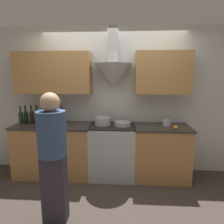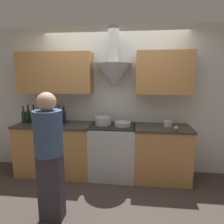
{
  "view_description": "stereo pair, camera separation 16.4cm",
  "coord_description": "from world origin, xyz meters",
  "px_view_note": "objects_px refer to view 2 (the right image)",
  "views": [
    {
      "loc": [
        0.2,
        -2.96,
        1.75
      ],
      "look_at": [
        0.0,
        0.23,
        1.17
      ],
      "focal_mm": 32.0,
      "sensor_mm": 36.0,
      "label": 1
    },
    {
      "loc": [
        0.37,
        -2.95,
        1.75
      ],
      "look_at": [
        0.0,
        0.23,
        1.17
      ],
      "focal_mm": 32.0,
      "sensor_mm": 36.0,
      "label": 2
    }
  ],
  "objects_px": {
    "saucepan": "(168,124)",
    "person_foreground_left": "(49,152)",
    "wine_bottle_8": "(64,116)",
    "mixing_bowl": "(123,124)",
    "wine_bottle_0": "(24,116)",
    "wine_bottle_3": "(39,115)",
    "wine_bottle_5": "(50,116)",
    "wine_bottle_4": "(45,115)",
    "wine_bottle_6": "(55,115)",
    "orange_fruit": "(176,128)",
    "stock_pot": "(103,121)",
    "wine_bottle_7": "(59,116)",
    "wine_bottle_1": "(28,116)",
    "wine_bottle_2": "(34,116)",
    "stove_range": "(113,151)"
  },
  "relations": [
    {
      "from": "wine_bottle_1",
      "to": "wine_bottle_4",
      "type": "xyz_separation_m",
      "value": [
        0.31,
        -0.01,
        0.01
      ]
    },
    {
      "from": "wine_bottle_4",
      "to": "wine_bottle_5",
      "type": "bearing_deg",
      "value": 12.85
    },
    {
      "from": "wine_bottle_5",
      "to": "wine_bottle_0",
      "type": "bearing_deg",
      "value": -177.69
    },
    {
      "from": "wine_bottle_6",
      "to": "orange_fruit",
      "type": "relative_size",
      "value": 4.71
    },
    {
      "from": "wine_bottle_5",
      "to": "stock_pot",
      "type": "xyz_separation_m",
      "value": [
        0.96,
        -0.01,
        -0.06
      ]
    },
    {
      "from": "wine_bottle_5",
      "to": "saucepan",
      "type": "height_order",
      "value": "wine_bottle_5"
    },
    {
      "from": "wine_bottle_1",
      "to": "stock_pot",
      "type": "relative_size",
      "value": 1.2
    },
    {
      "from": "wine_bottle_4",
      "to": "wine_bottle_6",
      "type": "bearing_deg",
      "value": 7.36
    },
    {
      "from": "wine_bottle_5",
      "to": "wine_bottle_6",
      "type": "bearing_deg",
      "value": 1.35
    },
    {
      "from": "wine_bottle_0",
      "to": "stock_pot",
      "type": "bearing_deg",
      "value": 0.25
    },
    {
      "from": "wine_bottle_0",
      "to": "wine_bottle_7",
      "type": "bearing_deg",
      "value": 0.27
    },
    {
      "from": "wine_bottle_4",
      "to": "mixing_bowl",
      "type": "xyz_separation_m",
      "value": [
        1.39,
        -0.04,
        -0.11
      ]
    },
    {
      "from": "wine_bottle_1",
      "to": "mixing_bowl",
      "type": "bearing_deg",
      "value": -1.54
    },
    {
      "from": "wine_bottle_8",
      "to": "mixing_bowl",
      "type": "bearing_deg",
      "value": -2.79
    },
    {
      "from": "mixing_bowl",
      "to": "stock_pot",
      "type": "bearing_deg",
      "value": 172.12
    },
    {
      "from": "wine_bottle_8",
      "to": "saucepan",
      "type": "height_order",
      "value": "wine_bottle_8"
    },
    {
      "from": "stove_range",
      "to": "wine_bottle_1",
      "type": "xyz_separation_m",
      "value": [
        -1.53,
        0.03,
        0.58
      ]
    },
    {
      "from": "wine_bottle_7",
      "to": "stock_pot",
      "type": "distance_m",
      "value": 0.78
    },
    {
      "from": "wine_bottle_2",
      "to": "orange_fruit",
      "type": "xyz_separation_m",
      "value": [
        2.42,
        -0.24,
        -0.1
      ]
    },
    {
      "from": "stock_pot",
      "to": "mixing_bowl",
      "type": "relative_size",
      "value": 1.01
    },
    {
      "from": "wine_bottle_2",
      "to": "stock_pot",
      "type": "height_order",
      "value": "wine_bottle_2"
    },
    {
      "from": "wine_bottle_2",
      "to": "orange_fruit",
      "type": "distance_m",
      "value": 2.44
    },
    {
      "from": "wine_bottle_5",
      "to": "orange_fruit",
      "type": "xyz_separation_m",
      "value": [
        2.13,
        -0.26,
        -0.09
      ]
    },
    {
      "from": "wine_bottle_3",
      "to": "mixing_bowl",
      "type": "height_order",
      "value": "wine_bottle_3"
    },
    {
      "from": "wine_bottle_0",
      "to": "wine_bottle_8",
      "type": "height_order",
      "value": "wine_bottle_8"
    },
    {
      "from": "saucepan",
      "to": "person_foreground_left",
      "type": "height_order",
      "value": "person_foreground_left"
    },
    {
      "from": "wine_bottle_6",
      "to": "saucepan",
      "type": "height_order",
      "value": "wine_bottle_6"
    },
    {
      "from": "wine_bottle_2",
      "to": "wine_bottle_6",
      "type": "height_order",
      "value": "wine_bottle_6"
    },
    {
      "from": "wine_bottle_8",
      "to": "mixing_bowl",
      "type": "xyz_separation_m",
      "value": [
        1.04,
        -0.05,
        -0.1
      ]
    },
    {
      "from": "orange_fruit",
      "to": "wine_bottle_3",
      "type": "bearing_deg",
      "value": 173.69
    },
    {
      "from": "saucepan",
      "to": "mixing_bowl",
      "type": "bearing_deg",
      "value": -176.2
    },
    {
      "from": "stock_pot",
      "to": "mixing_bowl",
      "type": "distance_m",
      "value": 0.35
    },
    {
      "from": "wine_bottle_6",
      "to": "wine_bottle_3",
      "type": "bearing_deg",
      "value": -179.21
    },
    {
      "from": "wine_bottle_5",
      "to": "wine_bottle_7",
      "type": "distance_m",
      "value": 0.18
    },
    {
      "from": "wine_bottle_0",
      "to": "wine_bottle_3",
      "type": "distance_m",
      "value": 0.29
    },
    {
      "from": "wine_bottle_0",
      "to": "wine_bottle_5",
      "type": "xyz_separation_m",
      "value": [
        0.49,
        0.02,
        0.0
      ]
    },
    {
      "from": "wine_bottle_0",
      "to": "orange_fruit",
      "type": "height_order",
      "value": "wine_bottle_0"
    },
    {
      "from": "wine_bottle_0",
      "to": "wine_bottle_3",
      "type": "relative_size",
      "value": 0.92
    },
    {
      "from": "wine_bottle_1",
      "to": "orange_fruit",
      "type": "height_order",
      "value": "wine_bottle_1"
    },
    {
      "from": "stove_range",
      "to": "wine_bottle_8",
      "type": "xyz_separation_m",
      "value": [
        -0.87,
        0.04,
        0.59
      ]
    },
    {
      "from": "stove_range",
      "to": "saucepan",
      "type": "xyz_separation_m",
      "value": [
        0.92,
        0.04,
        0.5
      ]
    },
    {
      "from": "mixing_bowl",
      "to": "saucepan",
      "type": "height_order",
      "value": "saucepan"
    },
    {
      "from": "mixing_bowl",
      "to": "wine_bottle_5",
      "type": "bearing_deg",
      "value": 177.33
    },
    {
      "from": "wine_bottle_2",
      "to": "saucepan",
      "type": "distance_m",
      "value": 2.34
    },
    {
      "from": "wine_bottle_3",
      "to": "stock_pot",
      "type": "bearing_deg",
      "value": -0.57
    },
    {
      "from": "wine_bottle_4",
      "to": "person_foreground_left",
      "type": "xyz_separation_m",
      "value": [
        0.6,
        -1.18,
        -0.19
      ]
    },
    {
      "from": "wine_bottle_0",
      "to": "wine_bottle_5",
      "type": "height_order",
      "value": "wine_bottle_5"
    },
    {
      "from": "wine_bottle_3",
      "to": "wine_bottle_4",
      "type": "xyz_separation_m",
      "value": [
        0.11,
        -0.02,
        0.01
      ]
    },
    {
      "from": "wine_bottle_1",
      "to": "wine_bottle_2",
      "type": "relative_size",
      "value": 1.01
    },
    {
      "from": "wine_bottle_0",
      "to": "wine_bottle_6",
      "type": "height_order",
      "value": "wine_bottle_6"
    }
  ]
}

